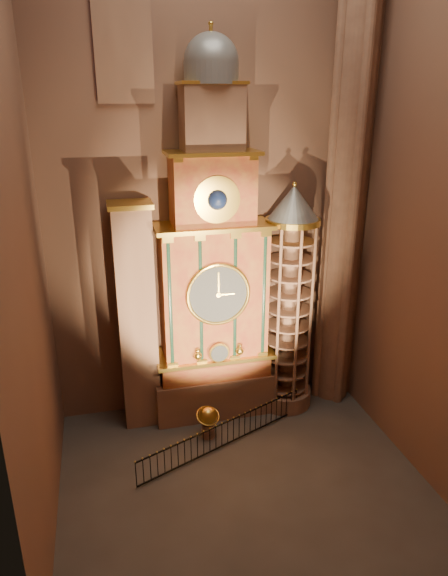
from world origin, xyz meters
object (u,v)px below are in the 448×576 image
object	(u,v)px
stair_turret	(289,303)
portrait_tower	(137,318)
astronomical_clock	(213,279)
iron_railing	(225,434)
celestial_globe	(208,419)

from	to	relation	value
stair_turret	portrait_tower	bearing A→B (deg)	177.67
astronomical_clock	portrait_tower	world-z (taller)	astronomical_clock
astronomical_clock	portrait_tower	xyz separation A→B (m)	(-3.40, 0.02, -1.53)
stair_turret	iron_railing	size ratio (longest dim) A/B	1.38
stair_turret	astronomical_clock	bearing A→B (deg)	175.70
portrait_tower	stair_turret	xyz separation A→B (m)	(6.90, -0.28, 0.12)
celestial_globe	iron_railing	world-z (taller)	celestial_globe
astronomical_clock	celestial_globe	size ratio (longest dim) A/B	11.09
stair_turret	iron_railing	distance (m)	6.48
stair_turret	celestial_globe	size ratio (longest dim) A/B	7.17
iron_railing	stair_turret	bearing A→B (deg)	35.63
astronomical_clock	iron_railing	distance (m)	6.70
stair_turret	celestial_globe	bearing A→B (deg)	-157.17
portrait_tower	astronomical_clock	bearing A→B (deg)	-0.29
stair_turret	iron_railing	bearing A→B (deg)	-144.37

